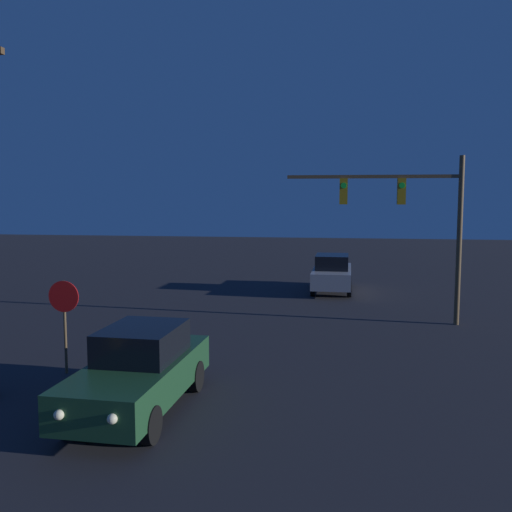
{
  "coord_description": "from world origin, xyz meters",
  "views": [
    {
      "loc": [
        2.36,
        -0.62,
        4.46
      ],
      "look_at": [
        0.0,
        14.96,
        2.78
      ],
      "focal_mm": 40.0,
      "sensor_mm": 36.0,
      "label": 1
    }
  ],
  "objects_px": {
    "car_far": "(332,273)",
    "traffic_signal_mast": "(411,211)",
    "car_near": "(140,370)",
    "stop_sign": "(64,308)"
  },
  "relations": [
    {
      "from": "car_far",
      "to": "traffic_signal_mast",
      "type": "relative_size",
      "value": 0.78
    },
    {
      "from": "car_near",
      "to": "traffic_signal_mast",
      "type": "xyz_separation_m",
      "value": [
        6.45,
        9.29,
        3.07
      ]
    },
    {
      "from": "car_far",
      "to": "stop_sign",
      "type": "xyz_separation_m",
      "value": [
        -6.39,
        -13.44,
        0.8
      ]
    },
    {
      "from": "traffic_signal_mast",
      "to": "car_near",
      "type": "bearing_deg",
      "value": -124.76
    },
    {
      "from": "car_near",
      "to": "car_far",
      "type": "relative_size",
      "value": 1.01
    },
    {
      "from": "traffic_signal_mast",
      "to": "stop_sign",
      "type": "xyz_separation_m",
      "value": [
        -9.17,
        -7.17,
        -2.28
      ]
    },
    {
      "from": "stop_sign",
      "to": "car_near",
      "type": "bearing_deg",
      "value": -38.01
    },
    {
      "from": "car_far",
      "to": "traffic_signal_mast",
      "type": "xyz_separation_m",
      "value": [
        2.78,
        -6.27,
        3.07
      ]
    },
    {
      "from": "car_near",
      "to": "stop_sign",
      "type": "height_order",
      "value": "stop_sign"
    },
    {
      "from": "car_near",
      "to": "traffic_signal_mast",
      "type": "bearing_deg",
      "value": -122.75
    }
  ]
}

